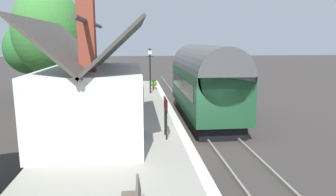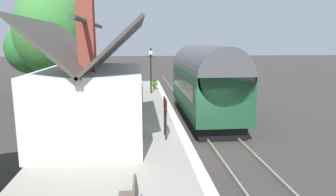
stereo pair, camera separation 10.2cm
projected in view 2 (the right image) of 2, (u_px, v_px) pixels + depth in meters
The scene contains 15 objects.
ground_plane at pixel (206, 145), 13.53m from camera, with size 160.00×160.00×0.00m, color #383330.
platform at pixel (121, 139), 13.09m from camera, with size 32.00×5.44×0.81m, color gray.
platform_edge_coping at pixel (180, 128), 13.26m from camera, with size 32.00×0.36×0.02m, color beige.
rail_near at pixel (241, 143), 13.67m from camera, with size 52.00×0.08×0.14m, color gray.
rail_far at pixel (210, 144), 13.53m from camera, with size 52.00×0.08×0.14m, color gray.
train at pixel (205, 82), 17.43m from camera, with size 8.70×2.73×4.32m.
station_building at pixel (94, 98), 12.05m from camera, with size 6.60×3.96×5.86m.
bench_platform_end at pixel (133, 92), 19.92m from camera, with size 1.40×0.44×0.88m.
bench_near_building at pixel (134, 98), 17.69m from camera, with size 1.41×0.46×0.88m.
planter_bench_right at pixel (154, 84), 23.81m from camera, with size 0.54×0.54×0.77m.
planter_edge_far at pixel (105, 88), 22.48m from camera, with size 1.06×0.32×0.60m.
lamp_post_platform at pixel (151, 61), 21.71m from camera, with size 0.32×0.50×3.24m.
station_sign_board at pixel (165, 108), 11.83m from camera, with size 0.96×0.06×1.57m.
tree_distant at pixel (31, 49), 24.45m from camera, with size 4.40×3.86×5.95m.
tree_far_right at pixel (49, 32), 20.88m from camera, with size 5.02×4.69×8.13m.
Camera 2 is at (-12.67, 2.95, 4.57)m, focal length 32.64 mm.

